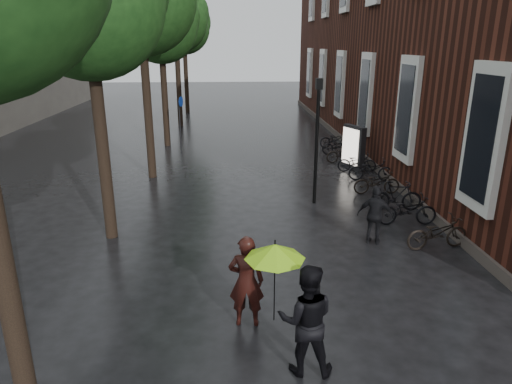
{
  "coord_description": "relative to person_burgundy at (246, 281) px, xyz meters",
  "views": [
    {
      "loc": [
        -0.72,
        -5.04,
        5.21
      ],
      "look_at": [
        -0.1,
        5.71,
        1.67
      ],
      "focal_mm": 32.0,
      "sensor_mm": 36.0,
      "label": 1
    }
  ],
  "objects": [
    {
      "name": "brick_building",
      "position": [
        10.93,
        16.86,
        5.07
      ],
      "size": [
        10.2,
        33.2,
        12.0
      ],
      "color": "#38160F",
      "rests_on": "ground"
    },
    {
      "name": "street_trees",
      "position": [
        -3.53,
        13.31,
        5.41
      ],
      "size": [
        4.33,
        34.03,
        8.91
      ],
      "color": "black",
      "rests_on": "ground"
    },
    {
      "name": "person_burgundy",
      "position": [
        0.0,
        0.0,
        0.0
      ],
      "size": [
        0.7,
        0.49,
        1.85
      ],
      "primitive_type": "imported",
      "rotation": [
        0.0,
        0.0,
        3.07
      ],
      "color": "black",
      "rests_on": "ground"
    },
    {
      "name": "person_black",
      "position": [
        0.91,
        -1.37,
        0.04
      ],
      "size": [
        1.02,
        0.84,
        1.93
      ],
      "primitive_type": "imported",
      "rotation": [
        0.0,
        0.0,
        3.02
      ],
      "color": "black",
      "rests_on": "ground"
    },
    {
      "name": "lime_umbrella",
      "position": [
        0.46,
        -0.69,
        0.94
      ],
      "size": [
        1.05,
        1.05,
        1.55
      ],
      "rotation": [
        0.0,
        0.0,
        -0.27
      ],
      "color": "black",
      "rests_on": "ground"
    },
    {
      "name": "pedestrian_walking",
      "position": [
        3.59,
        3.54,
        -0.11
      ],
      "size": [
        1.03,
        0.74,
        1.62
      ],
      "primitive_type": "imported",
      "rotation": [
        0.0,
        0.0,
        2.73
      ],
      "color": "black",
      "rests_on": "ground"
    },
    {
      "name": "parked_bicycles",
      "position": [
        5.07,
        9.06,
        -0.48
      ],
      "size": [
        2.1,
        13.0,
        0.98
      ],
      "color": "black",
      "rests_on": "ground"
    },
    {
      "name": "ad_lightbox",
      "position": [
        4.99,
        11.14,
        0.02
      ],
      "size": [
        0.29,
        1.25,
        1.88
      ],
      "rotation": [
        0.0,
        0.0,
        0.4
      ],
      "color": "black",
      "rests_on": "ground"
    },
    {
      "name": "lamp_post",
      "position": [
        2.57,
        6.89,
        1.59
      ],
      "size": [
        0.21,
        0.21,
        4.14
      ],
      "rotation": [
        0.0,
        0.0,
        -0.36
      ],
      "color": "black",
      "rests_on": "ground"
    },
    {
      "name": "cycle_sign",
      "position": [
        -2.66,
        14.88,
        0.88
      ],
      "size": [
        0.14,
        0.5,
        2.73
      ],
      "rotation": [
        0.0,
        0.0,
        -0.27
      ],
      "color": "#262628",
      "rests_on": "ground"
    }
  ]
}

